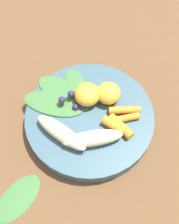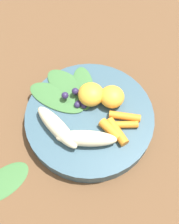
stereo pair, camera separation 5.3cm
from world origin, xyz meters
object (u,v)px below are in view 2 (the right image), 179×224
Objects in this scene: bowl at (90,118)px; banana_peeled_left at (86,138)px; orange_segment_near at (91,94)px; kale_leaf_stray at (4,182)px; banana_peeled_right at (57,127)px.

banana_peeled_left reaches higher than bowl.
kale_leaf_stray is (0.23, 0.05, -0.05)m from orange_segment_near.
orange_segment_near is at bearing 87.38° from banana_peeled_left.
banana_peeled_right is at bearing -4.08° from bowl.
banana_peeled_left is 0.18m from kale_leaf_stray.
banana_peeled_left is at bearing 163.90° from kale_leaf_stray.
banana_peeled_right reaches higher than bowl.
orange_segment_near is at bearing -175.16° from kale_leaf_stray.
orange_segment_near is (-0.02, -0.03, 0.04)m from bowl.
bowl reaches higher than kale_leaf_stray.
banana_peeled_left is at bearing 50.40° from bowl.
orange_segment_near is 0.51× the size of kale_leaf_stray.
bowl is 0.05m from orange_segment_near.
banana_peeled_right is at bearing -176.93° from kale_leaf_stray.
bowl is at bearing 78.02° from banana_peeled_right.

